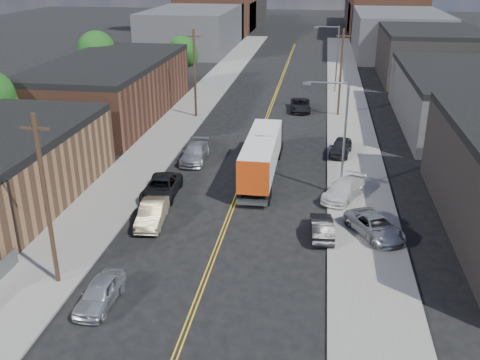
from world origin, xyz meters
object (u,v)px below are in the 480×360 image
(car_right_lot_c, at_px, (341,147))
(car_ahead_truck, at_px, (300,105))
(car_left_c, at_px, (161,187))
(car_left_a, at_px, (100,293))
(car_right_lot_a, at_px, (375,226))
(car_left_b, at_px, (152,213))
(car_right_lot_b, at_px, (344,190))
(semi_truck, at_px, (263,151))
(car_right_oncoming, at_px, (322,227))
(car_left_d, at_px, (195,153))

(car_right_lot_c, height_order, car_ahead_truck, car_right_lot_c)
(car_left_c, height_order, car_ahead_truck, car_left_c)
(car_ahead_truck, bearing_deg, car_right_lot_c, -77.34)
(car_left_a, distance_m, car_right_lot_a, 18.00)
(car_left_b, distance_m, car_right_lot_b, 14.59)
(semi_truck, xyz_separation_m, car_right_oncoming, (5.10, -10.51, -1.43))
(car_left_a, bearing_deg, semi_truck, 73.95)
(car_left_b, distance_m, car_left_c, 4.60)
(car_left_d, bearing_deg, car_right_lot_c, 12.03)
(car_right_lot_c, bearing_deg, car_ahead_truck, 115.81)
(car_right_oncoming, bearing_deg, car_left_c, -24.82)
(semi_truck, xyz_separation_m, car_left_b, (-6.60, -10.37, -1.34))
(car_left_c, distance_m, car_right_oncoming, 13.24)
(car_left_a, relative_size, car_right_lot_a, 0.85)
(car_right_lot_c, bearing_deg, car_left_c, -130.92)
(car_left_c, distance_m, car_ahead_truck, 28.65)
(car_right_lot_b, relative_size, car_ahead_truck, 0.95)
(semi_truck, height_order, car_ahead_truck, semi_truck)
(car_left_b, bearing_deg, car_right_lot_a, -4.61)
(car_left_b, height_order, car_left_c, car_left_b)
(car_right_lot_b, bearing_deg, car_left_a, -104.70)
(car_right_lot_c, distance_m, car_ahead_truck, 16.21)
(semi_truck, xyz_separation_m, car_right_lot_a, (8.57, -10.12, -1.28))
(car_right_lot_a, relative_size, car_right_lot_b, 1.00)
(car_right_lot_a, bearing_deg, car_left_a, -175.87)
(semi_truck, xyz_separation_m, car_left_a, (-6.50, -19.96, -1.40))
(car_left_a, bearing_deg, car_ahead_truck, 80.04)
(car_left_a, bearing_deg, car_right_lot_b, 51.72)
(car_right_lot_c, bearing_deg, car_right_lot_b, -80.25)
(semi_truck, xyz_separation_m, car_ahead_truck, (2.22, 21.21, -1.40))
(car_left_a, xyz_separation_m, car_left_c, (-0.78, 14.13, 0.04))
(semi_truck, relative_size, car_right_lot_a, 2.89)
(car_left_b, bearing_deg, car_ahead_truck, 68.81)
(car_left_d, distance_m, car_ahead_truck, 20.79)
(car_ahead_truck, bearing_deg, car_right_lot_a, -81.93)
(car_left_d, distance_m, car_right_lot_c, 13.60)
(car_right_lot_a, xyz_separation_m, car_right_lot_c, (-1.87, 15.74, 0.06))
(car_right_oncoming, relative_size, car_ahead_truck, 0.81)
(car_ahead_truck, bearing_deg, car_right_lot_b, -83.46)
(car_left_a, distance_m, car_left_d, 22.29)
(car_left_b, bearing_deg, car_right_lot_c, 44.68)
(car_left_b, xyz_separation_m, car_right_lot_b, (13.30, 6.00, 0.09))
(car_left_a, distance_m, car_right_lot_b, 20.42)
(car_left_d, distance_m, car_right_lot_b, 14.81)
(car_right_oncoming, bearing_deg, car_left_d, -51.99)
(car_right_oncoming, distance_m, car_right_lot_c, 16.22)
(car_left_b, distance_m, car_left_d, 12.71)
(car_right_lot_a, height_order, car_right_lot_c, car_right_lot_c)
(car_left_c, xyz_separation_m, car_left_d, (0.78, 8.16, 0.03))
(car_right_lot_b, distance_m, car_ahead_truck, 25.97)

